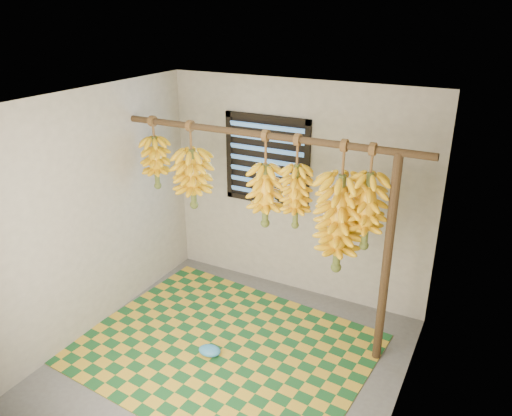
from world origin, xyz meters
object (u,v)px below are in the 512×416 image
Objects in this scene: plastic_bag at (210,351)px; banana_bunch_d at (296,196)px; banana_bunch_b at (193,179)px; support_post at (387,264)px; banana_bunch_a at (156,162)px; banana_bunch_c at (265,195)px; woven_mat at (223,348)px; banana_bunch_e at (339,224)px; banana_bunch_f at (367,211)px.

banana_bunch_d reaches higher than plastic_bag.
banana_bunch_b is 1.01× the size of banana_bunch_d.
banana_bunch_d reaches higher than support_post.
banana_bunch_a and banana_bunch_c have the same top height.
woven_mat is 0.17m from plastic_bag.
banana_bunch_c reaches higher than woven_mat.
plastic_bag is at bearing -143.66° from banana_bunch_e.
banana_bunch_e reaches higher than support_post.
banana_bunch_c is 0.31m from banana_bunch_d.
banana_bunch_d is 0.66m from banana_bunch_f.
banana_bunch_d is (0.54, 0.70, 1.42)m from plastic_bag.
banana_bunch_a and banana_bunch_e have the same top height.
banana_bunch_e and banana_bunch_f have the same top height.
banana_bunch_f reaches higher than support_post.
banana_bunch_f is (0.24, 0.00, 0.17)m from banana_bunch_e.
plastic_bag is 1.56m from banana_bunch_c.
banana_bunch_b is at bearing 139.16° from woven_mat.
support_post is at bearing 0.00° from banana_bunch_c.
banana_bunch_a is at bearing 180.00° from banana_bunch_c.
support_post is 1.77m from woven_mat.
woven_mat is at bearing -26.94° from banana_bunch_a.
banana_bunch_c is (-1.18, 0.00, 0.43)m from support_post.
plastic_bag is (-0.06, -0.15, 0.05)m from woven_mat.
banana_bunch_c is 0.74m from banana_bunch_e.
banana_bunch_b reaches higher than support_post.
banana_bunch_a is 0.86× the size of banana_bunch_d.
plastic_bag is at bearing -50.23° from banana_bunch_b.
woven_mat is (-1.35, -0.56, -0.99)m from support_post.
banana_bunch_d is at bearing 180.00° from support_post.
banana_bunch_e is (0.42, -0.00, -0.19)m from banana_bunch_d.
banana_bunch_c is at bearing 0.00° from banana_bunch_b.
banana_bunch_f is at bearing 0.00° from banana_bunch_c.
support_post is at bearing 0.00° from banana_bunch_d.
banana_bunch_a is (-1.04, 0.70, 1.51)m from plastic_bag.
banana_bunch_f is (1.14, 0.56, 1.45)m from woven_mat.
banana_bunch_e is (-0.45, -0.00, 0.29)m from support_post.
plastic_bag is at bearing -107.89° from banana_bunch_c.
banana_bunch_d and banana_bunch_f have the same top height.
banana_bunch_e reaches higher than woven_mat.
banana_bunch_b reaches higher than plastic_bag.
banana_bunch_d is at bearing 49.36° from woven_mat.
plastic_bag is at bearing -127.33° from banana_bunch_d.
woven_mat is 12.13× the size of plastic_bag.
plastic_bag is (-1.41, -0.70, -0.95)m from support_post.
banana_bunch_a is 1.27m from banana_bunch_c.
banana_bunch_b and banana_bunch_f have the same top height.
banana_bunch_b is at bearing 129.77° from plastic_bag.
banana_bunch_c and banana_bunch_f have the same top height.
support_post is 2.05m from banana_bunch_b.
plastic_bag is at bearing -153.41° from support_post.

